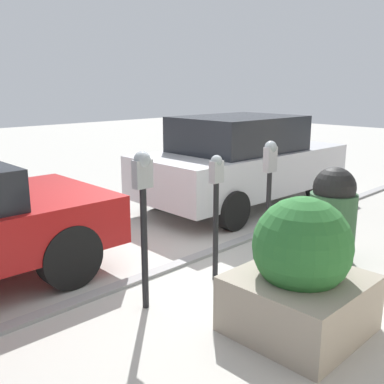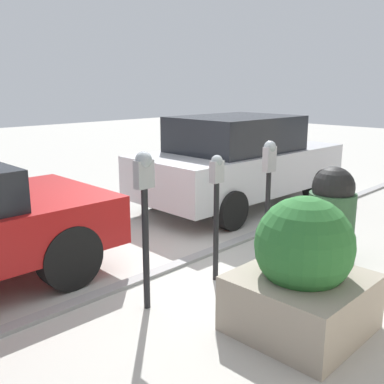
{
  "view_description": "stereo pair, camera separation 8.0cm",
  "coord_description": "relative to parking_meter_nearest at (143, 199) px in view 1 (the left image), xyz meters",
  "views": [
    {
      "loc": [
        -3.57,
        -3.78,
        2.2
      ],
      "look_at": [
        0.0,
        -0.15,
        0.98
      ],
      "focal_mm": 42.0,
      "sensor_mm": 36.0,
      "label": 1
    },
    {
      "loc": [
        -3.62,
        -3.72,
        2.2
      ],
      "look_at": [
        0.0,
        -0.15,
        0.98
      ],
      "focal_mm": 42.0,
      "sensor_mm": 36.0,
      "label": 2
    }
  ],
  "objects": [
    {
      "name": "parking_meter_second",
      "position": [
        0.99,
        -0.04,
        -0.15
      ],
      "size": [
        0.15,
        0.13,
        1.46
      ],
      "color": "black",
      "rests_on": "ground_plane"
    },
    {
      "name": "planter_box",
      "position": [
        0.72,
        -1.32,
        -0.58
      ],
      "size": [
        1.12,
        1.08,
        1.26
      ],
      "color": "gray",
      "rests_on": "ground_plane"
    },
    {
      "name": "curb_strip",
      "position": [
        0.98,
        0.56,
        -1.11
      ],
      "size": [
        19.0,
        0.16,
        0.04
      ],
      "color": "gray",
      "rests_on": "ground_plane"
    },
    {
      "name": "trash_bin",
      "position": [
        2.44,
        -0.69,
        -0.52
      ],
      "size": [
        0.58,
        0.58,
        1.22
      ],
      "color": "#2D5133",
      "rests_on": "ground_plane"
    },
    {
      "name": "parking_meter_middle",
      "position": [
        1.98,
        -0.04,
        -0.04
      ],
      "size": [
        0.18,
        0.15,
        1.53
      ],
      "color": "black",
      "rests_on": "ground_plane"
    },
    {
      "name": "parked_car_middle",
      "position": [
        3.78,
        1.87,
        -0.29
      ],
      "size": [
        4.19,
        1.95,
        1.65
      ],
      "rotation": [
        0.0,
        0.0,
        -0.03
      ],
      "color": "#B7B7BC",
      "rests_on": "ground_plane"
    },
    {
      "name": "parking_meter_nearest",
      "position": [
        0.0,
        0.0,
        0.0
      ],
      "size": [
        0.19,
        0.16,
        1.59
      ],
      "color": "black",
      "rests_on": "ground_plane"
    },
    {
      "name": "ground_plane",
      "position": [
        0.98,
        0.48,
        -1.13
      ],
      "size": [
        40.0,
        40.0,
        0.0
      ],
      "primitive_type": "plane",
      "color": "#ADAAA3"
    }
  ]
}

